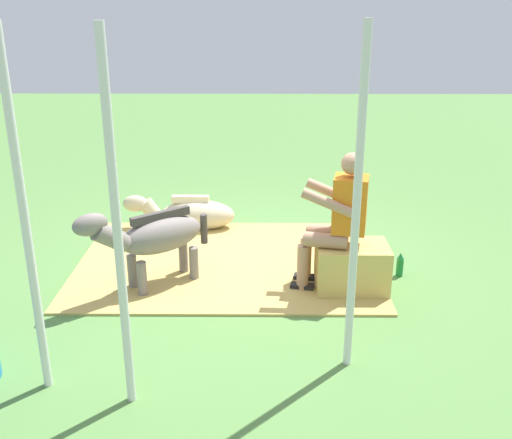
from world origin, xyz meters
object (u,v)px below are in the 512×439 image
at_px(tent_pole_left, 356,209).
at_px(tent_pole_mid, 117,232).
at_px(soda_bottle, 400,265).
at_px(person_seated, 337,216).
at_px(tent_pole_right, 25,222).
at_px(pony_standing, 153,237).
at_px(hay_bale, 352,268).
at_px(pony_lying, 189,214).

distance_m(tent_pole_left, tent_pole_mid, 1.61).
bearing_deg(tent_pole_left, soda_bottle, -115.59).
xyz_separation_m(person_seated, tent_pole_mid, (1.59, 1.70, 0.51)).
distance_m(person_seated, soda_bottle, 0.96).
height_order(soda_bottle, tent_pole_right, tent_pole_right).
bearing_deg(tent_pole_left, pony_standing, -37.30).
height_order(person_seated, tent_pole_right, tent_pole_right).
height_order(hay_bale, tent_pole_mid, tent_pole_mid).
distance_m(pony_lying, tent_pole_left, 3.35).
xyz_separation_m(pony_standing, tent_pole_right, (0.52, 1.55, 0.73)).
height_order(pony_standing, tent_pole_left, tent_pole_left).
distance_m(pony_lying, soda_bottle, 2.58).
relative_size(hay_bale, tent_pole_mid, 0.27).
bearing_deg(tent_pole_right, tent_pole_mid, 165.71).
bearing_deg(person_seated, soda_bottle, -158.16).
bearing_deg(soda_bottle, pony_standing, 6.18).
distance_m(hay_bale, tent_pole_left, 1.61).
relative_size(tent_pole_right, tent_pole_mid, 1.00).
xyz_separation_m(hay_bale, pony_standing, (1.86, -0.04, 0.29)).
height_order(hay_bale, soda_bottle, hay_bale).
xyz_separation_m(person_seated, pony_standing, (1.70, -0.02, -0.22)).
distance_m(person_seated, tent_pole_right, 2.75).
height_order(pony_standing, tent_pole_mid, tent_pole_mid).
height_order(person_seated, tent_pole_left, tent_pole_left).
bearing_deg(tent_pole_right, person_seated, -145.33).
bearing_deg(pony_standing, hay_bale, 178.75).
relative_size(hay_bale, pony_standing, 0.58).
bearing_deg(person_seated, tent_pole_right, 34.67).
xyz_separation_m(soda_bottle, tent_pole_mid, (2.28, 1.97, 1.13)).
xyz_separation_m(pony_standing, tent_pole_mid, (-0.12, 1.71, 0.73)).
distance_m(soda_bottle, tent_pole_mid, 3.22).
bearing_deg(pony_lying, pony_standing, 84.32).
relative_size(pony_lying, tent_pole_mid, 0.54).
bearing_deg(tent_pole_mid, tent_pole_left, -163.84).
relative_size(person_seated, pony_lying, 1.00).
distance_m(person_seated, pony_lying, 2.26).
height_order(hay_bale, person_seated, person_seated).
relative_size(hay_bale, tent_pole_right, 0.27).
relative_size(pony_standing, soda_bottle, 4.60).
xyz_separation_m(person_seated, pony_lying, (1.55, -1.55, -0.54)).
xyz_separation_m(pony_standing, pony_lying, (-0.15, -1.54, -0.33)).
xyz_separation_m(hay_bale, soda_bottle, (-0.53, -0.30, -0.11)).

